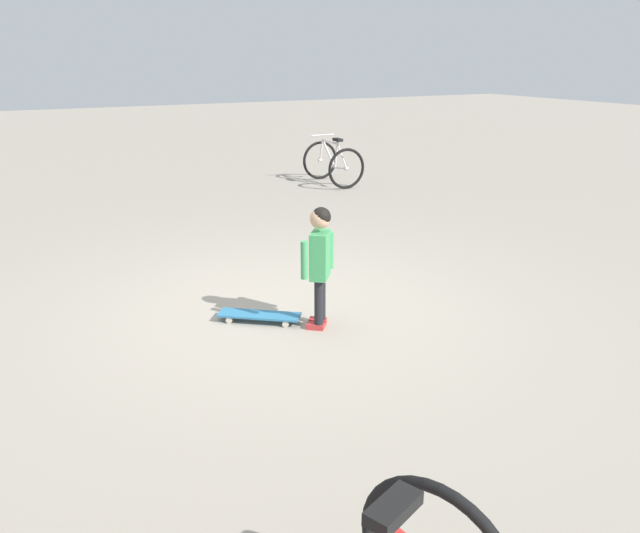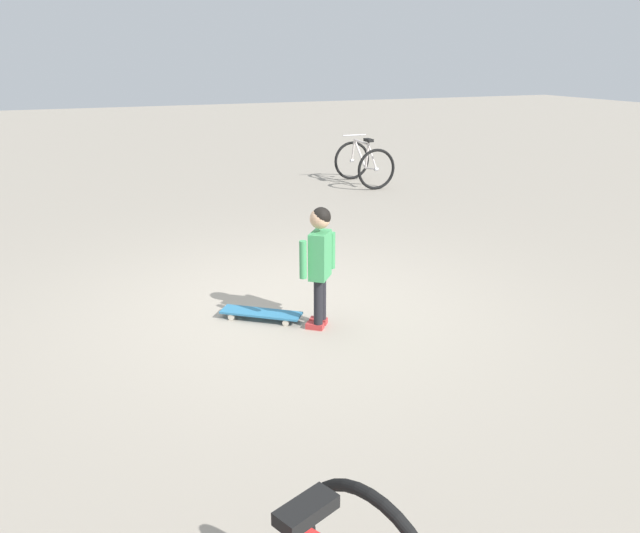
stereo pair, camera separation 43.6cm
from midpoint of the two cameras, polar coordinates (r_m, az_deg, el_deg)
name	(u,v)px [view 1 (the left image)]	position (r m, az deg, el deg)	size (l,w,h in m)	color
ground_plane	(285,307)	(5.85, -5.36, -3.77)	(50.00, 50.00, 0.00)	#9E9384
child_person	(320,254)	(5.20, -2.42, 1.08)	(0.28, 0.38, 1.06)	black
skateboard	(259,315)	(5.55, -7.82, -4.48)	(0.59, 0.69, 0.07)	teal
bicycle_near	(333,163)	(11.42, 0.07, 9.44)	(1.08, 0.72, 0.85)	black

